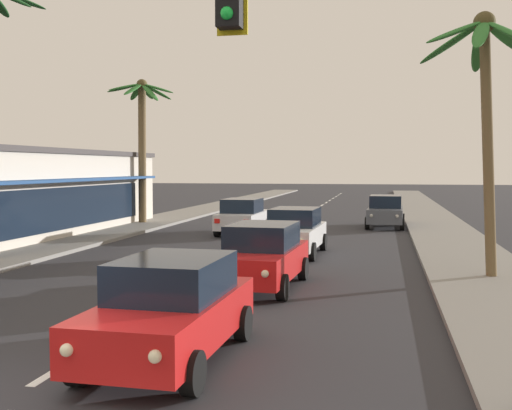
{
  "coord_description": "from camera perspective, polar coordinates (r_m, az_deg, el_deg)",
  "views": [
    {
      "loc": [
        4.96,
        -7.51,
        3.16
      ],
      "look_at": [
        1.79,
        8.0,
        2.2
      ],
      "focal_mm": 43.82,
      "sensor_mm": 36.0,
      "label": 1
    }
  ],
  "objects": [
    {
      "name": "ground_plane",
      "position": [
        9.54,
        -21.49,
        -16.12
      ],
      "size": [
        220.0,
        220.0,
        0.0
      ],
      "primitive_type": "plane",
      "color": "#2D2D33"
    },
    {
      "name": "sidewalk_right",
      "position": [
        27.83,
        17.34,
        -3.06
      ],
      "size": [
        3.2,
        110.0,
        0.14
      ],
      "primitive_type": "cube",
      "color": "gray",
      "rests_on": "ground"
    },
    {
      "name": "lane_markings",
      "position": [
        27.99,
        2.14,
        -3.0
      ],
      "size": [
        4.28,
        87.66,
        0.01
      ],
      "color": "silver",
      "rests_on": "ground"
    },
    {
      "name": "sedan_fifth_in_queue",
      "position": [
        22.61,
        3.54,
        -2.39
      ],
      "size": [
        2.08,
        4.5,
        1.68
      ],
      "color": "silver",
      "rests_on": "ground"
    },
    {
      "name": "sidewalk_left",
      "position": [
        30.49,
        -13.29,
        -2.44
      ],
      "size": [
        3.2,
        110.0,
        0.14
      ],
      "primitive_type": "cube",
      "color": "gray",
      "rests_on": "ground"
    },
    {
      "name": "sedan_oncoming_far",
      "position": [
        29.52,
        -1.21,
        -1.01
      ],
      "size": [
        2.0,
        4.47,
        1.68
      ],
      "color": "silver",
      "rests_on": "ground"
    },
    {
      "name": "sedan_lead_at_stop_bar",
      "position": [
        10.43,
        -7.75,
        -9.34
      ],
      "size": [
        2.04,
        4.49,
        1.68
      ],
      "color": "red",
      "rests_on": "ground"
    },
    {
      "name": "sedan_parked_nearest_kerb",
      "position": [
        33.49,
        11.74,
        -0.55
      ],
      "size": [
        2.06,
        4.5,
        1.68
      ],
      "color": "#4C515B",
      "rests_on": "ground"
    },
    {
      "name": "palm_left_third",
      "position": [
        34.87,
        -10.37,
        7.12
      ],
      "size": [
        3.78,
        3.67,
        7.94
      ],
      "color": "brown",
      "rests_on": "ground"
    },
    {
      "name": "palm_right_second",
      "position": [
        18.52,
        20.29,
        10.76
      ],
      "size": [
        3.61,
        3.67,
        7.41
      ],
      "color": "brown",
      "rests_on": "ground"
    },
    {
      "name": "traffic_signal_mast",
      "position": [
        8.52,
        -2.44,
        15.32
      ],
      "size": [
        11.91,
        0.41,
        6.82
      ],
      "color": "#2D2D33",
      "rests_on": "ground"
    },
    {
      "name": "sedan_third_in_queue",
      "position": [
        16.4,
        0.52,
        -4.62
      ],
      "size": [
        2.11,
        4.51,
        1.68
      ],
      "color": "red",
      "rests_on": "ground"
    }
  ]
}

